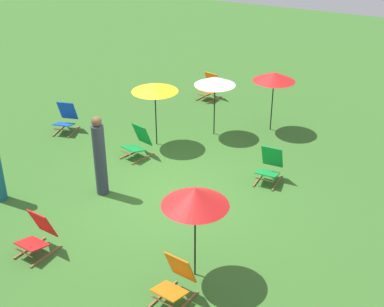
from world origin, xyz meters
TOP-DOWN VIEW (x-y plane):
  - ground_plane at (0.00, 0.00)m, footprint 40.00×40.00m
  - deckchair_0 at (-1.71, 5.69)m, footprint 0.61×0.84m
  - deckchair_1 at (1.72, -2.67)m, footprint 0.57×0.82m
  - deckchair_4 at (-1.12, -2.75)m, footprint 0.55×0.80m
  - deckchair_5 at (-4.13, 1.65)m, footprint 0.65×0.86m
  - deckchair_6 at (1.74, 1.68)m, footprint 0.50×0.78m
  - deckchair_7 at (-1.57, 1.31)m, footprint 0.65×0.85m
  - umbrella_0 at (-0.46, 3.37)m, footprint 1.09×1.09m
  - umbrella_1 at (-1.52, 2.11)m, footprint 1.18×1.18m
  - umbrella_2 at (1.72, -1.99)m, footprint 1.13×1.13m
  - umbrella_3 at (0.81, 4.34)m, footprint 1.14×1.14m
  - person_1 at (-1.32, -0.53)m, footprint 0.37×0.37m

SIDE VIEW (x-z plane):
  - ground_plane at x=0.00m, z-range 0.00..0.00m
  - deckchair_0 at x=-1.71m, z-range -0.05..0.79m
  - deckchair_1 at x=1.72m, z-range -0.05..0.79m
  - deckchair_4 at x=-1.12m, z-range -0.05..0.79m
  - deckchair_5 at x=-4.13m, z-range -0.05..0.79m
  - deckchair_6 at x=1.74m, z-range -0.05..0.79m
  - deckchair_7 at x=-1.57m, z-range -0.05..0.79m
  - person_1 at x=-1.32m, z-range -0.03..1.80m
  - umbrella_0 at x=-0.46m, z-range 0.70..2.34m
  - umbrella_3 at x=0.81m, z-range 0.71..2.37m
  - umbrella_1 at x=-1.52m, z-range 0.73..2.40m
  - umbrella_2 at x=1.72m, z-range 0.72..2.47m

